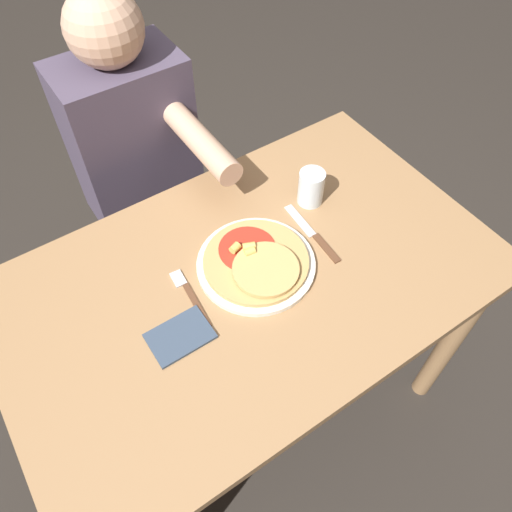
{
  "coord_description": "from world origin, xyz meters",
  "views": [
    {
      "loc": [
        -0.37,
        -0.58,
        1.76
      ],
      "look_at": [
        0.03,
        0.02,
        0.82
      ],
      "focal_mm": 35.0,
      "sensor_mm": 36.0,
      "label": 1
    }
  ],
  "objects_px": {
    "dining_table": "(251,304)",
    "drinking_glass": "(311,187)",
    "plate": "(256,264)",
    "person_diner": "(137,154)",
    "pizza": "(257,262)",
    "fork": "(189,294)",
    "knife": "(313,234)"
  },
  "relations": [
    {
      "from": "plate",
      "to": "fork",
      "type": "distance_m",
      "value": 0.18
    },
    {
      "from": "dining_table",
      "to": "pizza",
      "type": "height_order",
      "value": "pizza"
    },
    {
      "from": "dining_table",
      "to": "drinking_glass",
      "type": "relative_size",
      "value": 12.15
    },
    {
      "from": "fork",
      "to": "person_diner",
      "type": "bearing_deg",
      "value": 77.1
    },
    {
      "from": "fork",
      "to": "knife",
      "type": "relative_size",
      "value": 0.8
    },
    {
      "from": "pizza",
      "to": "fork",
      "type": "relative_size",
      "value": 1.45
    },
    {
      "from": "fork",
      "to": "drinking_glass",
      "type": "xyz_separation_m",
      "value": [
        0.42,
        0.08,
        0.05
      ]
    },
    {
      "from": "drinking_glass",
      "to": "pizza",
      "type": "bearing_deg",
      "value": -156.08
    },
    {
      "from": "fork",
      "to": "knife",
      "type": "height_order",
      "value": "same"
    },
    {
      "from": "knife",
      "to": "drinking_glass",
      "type": "xyz_separation_m",
      "value": [
        0.07,
        0.1,
        0.05
      ]
    },
    {
      "from": "dining_table",
      "to": "person_diner",
      "type": "xyz_separation_m",
      "value": [
        -0.01,
        0.62,
        0.06
      ]
    },
    {
      "from": "person_diner",
      "to": "fork",
      "type": "bearing_deg",
      "value": -102.9
    },
    {
      "from": "plate",
      "to": "drinking_glass",
      "type": "relative_size",
      "value": 2.94
    },
    {
      "from": "dining_table",
      "to": "plate",
      "type": "bearing_deg",
      "value": 32.18
    },
    {
      "from": "knife",
      "to": "person_diner",
      "type": "distance_m",
      "value": 0.64
    },
    {
      "from": "dining_table",
      "to": "knife",
      "type": "relative_size",
      "value": 5.41
    },
    {
      "from": "plate",
      "to": "pizza",
      "type": "relative_size",
      "value": 1.13
    },
    {
      "from": "plate",
      "to": "person_diner",
      "type": "height_order",
      "value": "person_diner"
    },
    {
      "from": "pizza",
      "to": "drinking_glass",
      "type": "bearing_deg",
      "value": 23.92
    },
    {
      "from": "dining_table",
      "to": "fork",
      "type": "xyz_separation_m",
      "value": [
        -0.15,
        0.04,
        0.13
      ]
    },
    {
      "from": "plate",
      "to": "fork",
      "type": "xyz_separation_m",
      "value": [
        -0.18,
        0.02,
        -0.0
      ]
    },
    {
      "from": "dining_table",
      "to": "knife",
      "type": "height_order",
      "value": "knife"
    },
    {
      "from": "knife",
      "to": "drinking_glass",
      "type": "bearing_deg",
      "value": 56.32
    },
    {
      "from": "knife",
      "to": "drinking_glass",
      "type": "relative_size",
      "value": 2.25
    },
    {
      "from": "plate",
      "to": "drinking_glass",
      "type": "distance_m",
      "value": 0.27
    },
    {
      "from": "knife",
      "to": "drinking_glass",
      "type": "distance_m",
      "value": 0.13
    },
    {
      "from": "dining_table",
      "to": "drinking_glass",
      "type": "bearing_deg",
      "value": 23.77
    },
    {
      "from": "plate",
      "to": "person_diner",
      "type": "bearing_deg",
      "value": 94.05
    },
    {
      "from": "pizza",
      "to": "fork",
      "type": "height_order",
      "value": "pizza"
    },
    {
      "from": "plate",
      "to": "drinking_glass",
      "type": "xyz_separation_m",
      "value": [
        0.24,
        0.1,
        0.04
      ]
    },
    {
      "from": "drinking_glass",
      "to": "plate",
      "type": "bearing_deg",
      "value": -157.28
    },
    {
      "from": "plate",
      "to": "pizza",
      "type": "height_order",
      "value": "pizza"
    }
  ]
}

